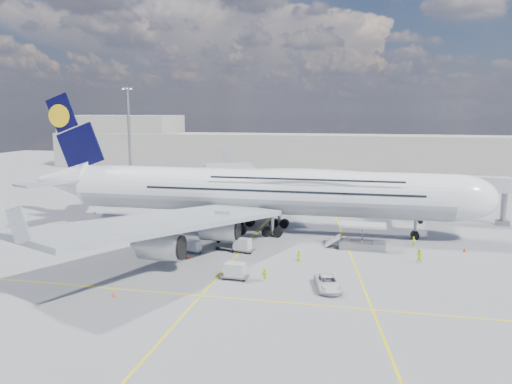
% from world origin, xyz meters
% --- Properties ---
extents(ground, '(300.00, 300.00, 0.00)m').
position_xyz_m(ground, '(0.00, 0.00, 0.00)').
color(ground, gray).
rests_on(ground, ground).
extents(taxi_line_main, '(0.25, 220.00, 0.01)m').
position_xyz_m(taxi_line_main, '(0.00, 0.00, 0.01)').
color(taxi_line_main, '#FFE80D').
rests_on(taxi_line_main, ground).
extents(taxi_line_cross, '(120.00, 0.25, 0.01)m').
position_xyz_m(taxi_line_cross, '(0.00, -20.00, 0.01)').
color(taxi_line_cross, '#FFE80D').
rests_on(taxi_line_cross, ground).
extents(taxi_line_diag, '(14.16, 99.06, 0.01)m').
position_xyz_m(taxi_line_diag, '(14.00, 10.00, 0.01)').
color(taxi_line_diag, '#FFE80D').
rests_on(taxi_line_diag, ground).
extents(airliner, '(77.26, 79.15, 23.71)m').
position_xyz_m(airliner, '(0.26, 10.00, 6.87)').
color(airliner, white).
rests_on(airliner, ground).
extents(jet_bridge, '(18.80, 12.10, 8.50)m').
position_xyz_m(jet_bridge, '(29.81, 20.94, 6.85)').
color(jet_bridge, '#B7B7BC').
rests_on(jet_bridge, ground).
extents(cargo_loader, '(8.53, 3.20, 3.67)m').
position_xyz_m(cargo_loader, '(16.82, 2.89, 1.25)').
color(cargo_loader, silver).
rests_on(cargo_loader, ground).
extents(light_mast, '(3.00, 0.70, 25.50)m').
position_xyz_m(light_mast, '(-40.00, 45.00, 13.21)').
color(light_mast, gray).
rests_on(light_mast, ground).
extents(terminal, '(180.00, 16.00, 12.00)m').
position_xyz_m(terminal, '(0.00, 95.00, 6.00)').
color(terminal, '#B2AD9E').
rests_on(terminal, ground).
extents(hangar, '(40.00, 22.00, 18.00)m').
position_xyz_m(hangar, '(-70.00, 100.00, 9.00)').
color(hangar, '#B2AD9E').
rests_on(hangar, ground).
extents(tree_line, '(160.00, 6.00, 8.00)m').
position_xyz_m(tree_line, '(40.00, 140.00, 4.00)').
color(tree_line, '#193814').
rests_on(tree_line, ground).
extents(dolly_row_a, '(3.21, 2.51, 1.80)m').
position_xyz_m(dolly_row_a, '(-11.62, -5.90, 0.97)').
color(dolly_row_a, gray).
rests_on(dolly_row_a, ground).
extents(dolly_row_b, '(2.96, 2.16, 1.68)m').
position_xyz_m(dolly_row_b, '(-6.30, -4.30, 0.90)').
color(dolly_row_b, gray).
rests_on(dolly_row_b, ground).
extents(dolly_row_c, '(3.57, 2.51, 0.47)m').
position_xyz_m(dolly_row_c, '(-2.08, -1.74, 0.37)').
color(dolly_row_c, gray).
rests_on(dolly_row_c, ground).
extents(dolly_back, '(3.38, 2.26, 1.97)m').
position_xyz_m(dolly_back, '(-27.47, 1.90, 1.06)').
color(dolly_back, gray).
rests_on(dolly_back, ground).
extents(dolly_nose_far, '(3.20, 1.83, 1.97)m').
position_xyz_m(dolly_nose_far, '(2.29, -13.95, 1.06)').
color(dolly_nose_far, gray).
rests_on(dolly_nose_far, ground).
extents(dolly_nose_near, '(3.41, 2.26, 1.99)m').
position_xyz_m(dolly_nose_near, '(0.41, -2.62, 1.07)').
color(dolly_nose_near, gray).
rests_on(dolly_nose_near, ground).
extents(baggage_tug, '(2.86, 1.64, 1.69)m').
position_xyz_m(baggage_tug, '(-3.34, 1.92, 0.75)').
color(baggage_tug, white).
rests_on(baggage_tug, ground).
extents(catering_truck_inner, '(7.38, 3.48, 4.26)m').
position_xyz_m(catering_truck_inner, '(-4.50, 25.25, 2.01)').
color(catering_truck_inner, gray).
rests_on(catering_truck_inner, ground).
extents(catering_truck_outer, '(6.33, 4.31, 3.49)m').
position_xyz_m(catering_truck_outer, '(-22.35, 42.05, 1.62)').
color(catering_truck_outer, gray).
rests_on(catering_truck_outer, ground).
extents(service_van, '(3.71, 5.94, 1.53)m').
position_xyz_m(service_van, '(13.36, -15.12, 0.77)').
color(service_van, white).
rests_on(service_van, ground).
extents(crew_nose, '(0.68, 0.68, 1.60)m').
position_xyz_m(crew_nose, '(24.42, 5.28, 0.80)').
color(crew_nose, '#D2E718').
rests_on(crew_nose, ground).
extents(crew_loader, '(1.16, 1.02, 1.99)m').
position_xyz_m(crew_loader, '(24.40, -2.96, 1.00)').
color(crew_loader, '#EDFF1A').
rests_on(crew_loader, ground).
extents(crew_wing, '(0.78, 0.95, 1.52)m').
position_xyz_m(crew_wing, '(-15.61, -0.14, 0.76)').
color(crew_wing, '#D8FC1A').
rests_on(crew_wing, ground).
extents(crew_van, '(0.89, 0.84, 1.53)m').
position_xyz_m(crew_van, '(8.81, -5.13, 0.77)').
color(crew_van, '#B1F319').
rests_on(crew_van, ground).
extents(crew_tug, '(1.22, 0.76, 1.82)m').
position_xyz_m(crew_tug, '(5.99, -14.38, 0.91)').
color(crew_tug, '#B0E718').
rests_on(crew_tug, ground).
extents(cone_nose, '(0.47, 0.47, 0.60)m').
position_xyz_m(cone_nose, '(31.24, 4.12, 0.29)').
color(cone_nose, '#FF3E0D').
rests_on(cone_nose, ground).
extents(cone_wing_left_inner, '(0.44, 0.44, 0.56)m').
position_xyz_m(cone_wing_left_inner, '(-7.36, 17.69, 0.27)').
color(cone_wing_left_inner, '#FF3E0D').
rests_on(cone_wing_left_inner, ground).
extents(cone_wing_left_outer, '(0.38, 0.38, 0.48)m').
position_xyz_m(cone_wing_left_outer, '(-16.65, 30.71, 0.23)').
color(cone_wing_left_outer, '#FF3E0D').
rests_on(cone_wing_left_outer, ground).
extents(cone_wing_right_inner, '(0.44, 0.44, 0.56)m').
position_xyz_m(cone_wing_right_inner, '(-6.07, -7.06, 0.27)').
color(cone_wing_right_inner, '#FF3E0D').
rests_on(cone_wing_right_inner, ground).
extents(cone_wing_right_outer, '(0.39, 0.39, 0.50)m').
position_xyz_m(cone_wing_right_outer, '(-9.04, -22.31, 0.24)').
color(cone_wing_right_outer, '#FF3E0D').
rests_on(cone_wing_right_outer, ground).
extents(cone_tail, '(0.40, 0.40, 0.50)m').
position_xyz_m(cone_tail, '(-33.91, 16.91, 0.24)').
color(cone_tail, '#FF3E0D').
rests_on(cone_tail, ground).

